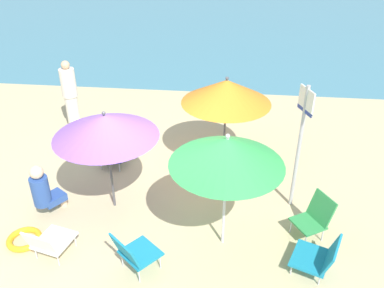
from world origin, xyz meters
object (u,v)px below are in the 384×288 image
person_b (44,190)px  umbrella_purple (105,126)px  swim_ring (24,239)px  umbrella_orange (226,92)px  beach_chair_d (115,149)px  warning_sign (301,133)px  person_a (70,96)px  beach_chair_c (319,257)px  beach_chair_e (134,252)px  umbrella_green (227,151)px  beach_chair_b (315,216)px  beach_chair_a (49,242)px

person_b → umbrella_purple: bearing=-37.2°
umbrella_purple → swim_ring: size_ratio=3.41×
umbrella_purple → umbrella_orange: bearing=40.1°
beach_chair_d → warning_sign: warning_sign is taller
person_a → umbrella_orange: bearing=-17.1°
beach_chair_c → beach_chair_e: size_ratio=1.00×
umbrella_orange → umbrella_green: 2.19m
umbrella_orange → beach_chair_c: umbrella_orange is taller
umbrella_green → beach_chair_c: 1.93m
umbrella_orange → person_b: (-2.81, -1.84, -1.05)m
beach_chair_b → beach_chair_d: (-3.57, 1.68, -0.06)m
beach_chair_e → person_a: person_a is taller
person_b → beach_chair_d: bearing=12.3°
beach_chair_e → swim_ring: beach_chair_e is taller
beach_chair_b → person_a: person_a is taller
umbrella_orange → person_b: size_ratio=1.89×
umbrella_purple → warning_sign: (2.98, 0.36, -0.15)m
beach_chair_e → swim_ring: 1.87m
umbrella_green → person_b: (-2.89, 0.35, -1.13)m
person_a → swim_ring: size_ratio=3.10×
beach_chair_b → beach_chair_c: (-0.04, -0.74, -0.09)m
beach_chair_a → beach_chair_e: beach_chair_e is taller
beach_chair_b → swim_ring: 4.41m
umbrella_purple → beach_chair_e: umbrella_purple is taller
umbrella_purple → warning_sign: warning_sign is taller
beach_chair_a → warning_sign: warning_sign is taller
umbrella_orange → beach_chair_d: bearing=-175.0°
beach_chair_e → warning_sign: bearing=-12.6°
umbrella_green → beach_chair_e: size_ratio=2.56×
beach_chair_c → beach_chair_e: beach_chair_e is taller
beach_chair_c → person_a: size_ratio=0.45×
beach_chair_d → swim_ring: beach_chair_d is taller
warning_sign → beach_chair_d: bearing=142.6°
person_a → swim_ring: 3.74m
beach_chair_d → warning_sign: size_ratio=0.28×
umbrella_purple → beach_chair_a: umbrella_purple is taller
beach_chair_b → beach_chair_e: bearing=-9.4°
beach_chair_c → warning_sign: warning_sign is taller
person_a → person_b: person_a is taller
person_b → umbrella_orange: bearing=-22.0°
swim_ring → beach_chair_c: bearing=-1.4°
beach_chair_b → beach_chair_e: 2.74m
umbrella_green → beach_chair_c: (1.33, -0.42, -1.34)m
beach_chair_d → person_a: 1.92m
umbrella_green → beach_chair_e: umbrella_green is taller
umbrella_purple → person_b: (-1.03, -0.33, -1.04)m
beach_chair_c → beach_chair_e: bearing=28.2°
beach_chair_c → person_b: bearing=11.6°
beach_chair_c → warning_sign: 1.85m
umbrella_green → beach_chair_c: bearing=-17.7°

